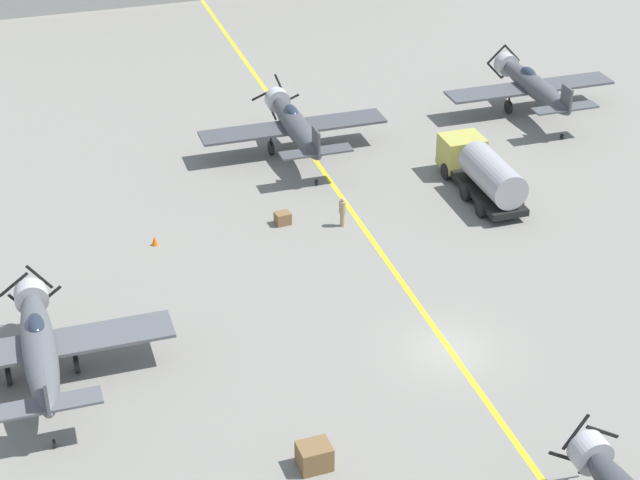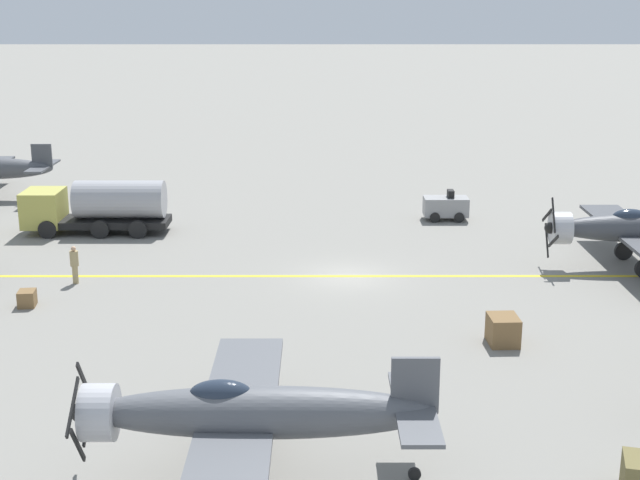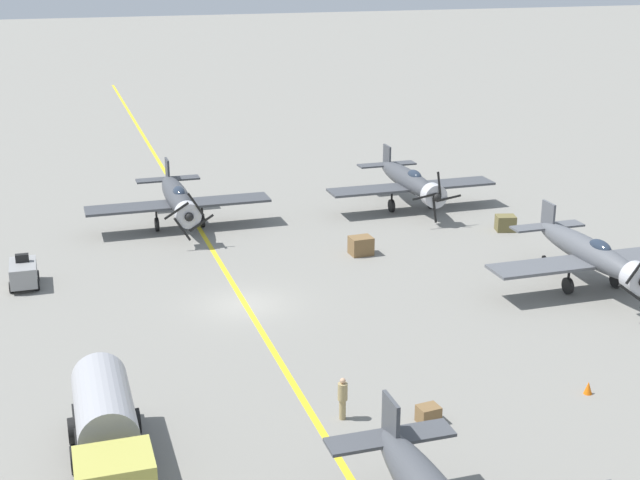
{
  "view_description": "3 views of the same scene",
  "coord_description": "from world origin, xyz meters",
  "px_view_note": "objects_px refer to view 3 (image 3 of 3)",
  "views": [
    {
      "loc": [
        -18.15,
        -36.94,
        29.96
      ],
      "look_at": [
        -4.55,
        5.84,
        3.52
      ],
      "focal_mm": 60.0,
      "sensor_mm": 36.0,
      "label": 1
    },
    {
      "loc": [
        -40.39,
        1.36,
        13.0
      ],
      "look_at": [
        -2.09,
        1.33,
        2.37
      ],
      "focal_mm": 50.0,
      "sensor_mm": 36.0,
      "label": 2
    },
    {
      "loc": [
        9.09,
        42.23,
        17.86
      ],
      "look_at": [
        -4.21,
        -0.38,
        3.02
      ],
      "focal_mm": 50.0,
      "sensor_mm": 36.0,
      "label": 3
    }
  ],
  "objects_px": {
    "supply_crate_by_tanker": "(505,223)",
    "supply_crate_mid_lane": "(361,246)",
    "airplane_near_left": "(410,181)",
    "supply_crate_outboard": "(428,414)",
    "airplane_near_center": "(178,198)",
    "airplane_mid_left": "(591,253)",
    "tow_tractor": "(24,273)",
    "traffic_cone": "(588,388)",
    "fuel_tanker": "(108,436)",
    "ground_crew_walking": "(343,397)"
  },
  "relations": [
    {
      "from": "airplane_near_left",
      "to": "supply_crate_mid_lane",
      "type": "xyz_separation_m",
      "value": [
        6.62,
        8.21,
        -1.46
      ]
    },
    {
      "from": "airplane_mid_left",
      "to": "tow_tractor",
      "type": "relative_size",
      "value": 4.62
    },
    {
      "from": "airplane_near_left",
      "to": "supply_crate_by_tanker",
      "type": "height_order",
      "value": "airplane_near_left"
    },
    {
      "from": "traffic_cone",
      "to": "airplane_near_left",
      "type": "bearing_deg",
      "value": -97.29
    },
    {
      "from": "airplane_mid_left",
      "to": "airplane_near_center",
      "type": "xyz_separation_m",
      "value": [
        19.64,
        -17.65,
        0.0
      ]
    },
    {
      "from": "airplane_near_left",
      "to": "traffic_cone",
      "type": "distance_m",
      "value": 27.95
    },
    {
      "from": "ground_crew_walking",
      "to": "supply_crate_by_tanker",
      "type": "height_order",
      "value": "ground_crew_walking"
    },
    {
      "from": "supply_crate_mid_lane",
      "to": "traffic_cone",
      "type": "height_order",
      "value": "supply_crate_mid_lane"
    },
    {
      "from": "fuel_tanker",
      "to": "traffic_cone",
      "type": "xyz_separation_m",
      "value": [
        -19.56,
        -0.08,
        -1.24
      ]
    },
    {
      "from": "supply_crate_by_tanker",
      "to": "fuel_tanker",
      "type": "bearing_deg",
      "value": 37.94
    },
    {
      "from": "airplane_near_center",
      "to": "ground_crew_walking",
      "type": "bearing_deg",
      "value": 108.51
    },
    {
      "from": "tow_tractor",
      "to": "airplane_mid_left",
      "type": "bearing_deg",
      "value": 162.19
    },
    {
      "from": "airplane_near_center",
      "to": "ground_crew_walking",
      "type": "xyz_separation_m",
      "value": [
        -2.3,
        27.04,
        -1.04
      ]
    },
    {
      "from": "ground_crew_walking",
      "to": "supply_crate_outboard",
      "type": "height_order",
      "value": "ground_crew_walking"
    },
    {
      "from": "airplane_near_center",
      "to": "supply_crate_outboard",
      "type": "distance_m",
      "value": 28.86
    },
    {
      "from": "tow_tractor",
      "to": "traffic_cone",
      "type": "relative_size",
      "value": 4.73
    },
    {
      "from": "tow_tractor",
      "to": "supply_crate_mid_lane",
      "type": "height_order",
      "value": "tow_tractor"
    },
    {
      "from": "airplane_near_left",
      "to": "supply_crate_outboard",
      "type": "xyz_separation_m",
      "value": [
        10.87,
        27.83,
        -1.66
      ]
    },
    {
      "from": "airplane_mid_left",
      "to": "supply_crate_mid_lane",
      "type": "relative_size",
      "value": 9.05
    },
    {
      "from": "fuel_tanker",
      "to": "supply_crate_outboard",
      "type": "height_order",
      "value": "fuel_tanker"
    },
    {
      "from": "traffic_cone",
      "to": "supply_crate_mid_lane",
      "type": "bearing_deg",
      "value": -81.01
    },
    {
      "from": "airplane_near_left",
      "to": "fuel_tanker",
      "type": "distance_m",
      "value": 36.11
    },
    {
      "from": "fuel_tanker",
      "to": "tow_tractor",
      "type": "distance_m",
      "value": 20.24
    },
    {
      "from": "airplane_near_center",
      "to": "supply_crate_by_tanker",
      "type": "relative_size",
      "value": 9.77
    },
    {
      "from": "airplane_near_center",
      "to": "ground_crew_walking",
      "type": "distance_m",
      "value": 27.16
    },
    {
      "from": "fuel_tanker",
      "to": "supply_crate_mid_lane",
      "type": "bearing_deg",
      "value": -130.15
    },
    {
      "from": "ground_crew_walking",
      "to": "supply_crate_by_tanker",
      "type": "relative_size",
      "value": 1.46
    },
    {
      "from": "supply_crate_mid_lane",
      "to": "tow_tractor",
      "type": "bearing_deg",
      "value": -1.38
    },
    {
      "from": "fuel_tanker",
      "to": "ground_crew_walking",
      "type": "relative_size",
      "value": 4.47
    },
    {
      "from": "airplane_near_center",
      "to": "supply_crate_by_tanker",
      "type": "xyz_separation_m",
      "value": [
        -20.35,
        7.06,
        -1.5
      ]
    },
    {
      "from": "airplane_mid_left",
      "to": "supply_crate_outboard",
      "type": "height_order",
      "value": "airplane_mid_left"
    },
    {
      "from": "supply_crate_by_tanker",
      "to": "supply_crate_mid_lane",
      "type": "distance_m",
      "value": 10.78
    },
    {
      "from": "airplane_near_left",
      "to": "tow_tractor",
      "type": "bearing_deg",
      "value": 31.55
    },
    {
      "from": "tow_tractor",
      "to": "supply_crate_outboard",
      "type": "bearing_deg",
      "value": 127.11
    },
    {
      "from": "supply_crate_by_tanker",
      "to": "tow_tractor",
      "type": "bearing_deg",
      "value": 2.18
    },
    {
      "from": "fuel_tanker",
      "to": "ground_crew_walking",
      "type": "distance_m",
      "value": 9.18
    },
    {
      "from": "supply_crate_by_tanker",
      "to": "supply_crate_outboard",
      "type": "bearing_deg",
      "value": 54.93
    },
    {
      "from": "tow_tractor",
      "to": "ground_crew_walking",
      "type": "xyz_separation_m",
      "value": [
        -12.07,
        18.84,
        0.18
      ]
    },
    {
      "from": "airplane_mid_left",
      "to": "airplane_near_center",
      "type": "bearing_deg",
      "value": -28.56
    },
    {
      "from": "airplane_near_center",
      "to": "supply_crate_by_tanker",
      "type": "bearing_deg",
      "value": 174.52
    },
    {
      "from": "airplane_mid_left",
      "to": "ground_crew_walking",
      "type": "distance_m",
      "value": 19.75
    },
    {
      "from": "fuel_tanker",
      "to": "tow_tractor",
      "type": "relative_size",
      "value": 3.08
    },
    {
      "from": "supply_crate_by_tanker",
      "to": "supply_crate_outboard",
      "type": "xyz_separation_m",
      "value": [
        14.91,
        21.24,
        -0.16
      ]
    },
    {
      "from": "supply_crate_by_tanker",
      "to": "traffic_cone",
      "type": "height_order",
      "value": "supply_crate_by_tanker"
    },
    {
      "from": "airplane_mid_left",
      "to": "supply_crate_outboard",
      "type": "xyz_separation_m",
      "value": [
        14.21,
        10.64,
        -1.66
      ]
    },
    {
      "from": "airplane_mid_left",
      "to": "airplane_near_center",
      "type": "distance_m",
      "value": 26.41
    },
    {
      "from": "airplane_near_left",
      "to": "supply_crate_mid_lane",
      "type": "height_order",
      "value": "airplane_near_left"
    },
    {
      "from": "airplane_near_center",
      "to": "supply_crate_mid_lane",
      "type": "relative_size",
      "value": 9.05
    },
    {
      "from": "airplane_near_center",
      "to": "airplane_near_left",
      "type": "relative_size",
      "value": 1.0
    },
    {
      "from": "airplane_near_center",
      "to": "traffic_cone",
      "type": "relative_size",
      "value": 21.82
    }
  ]
}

